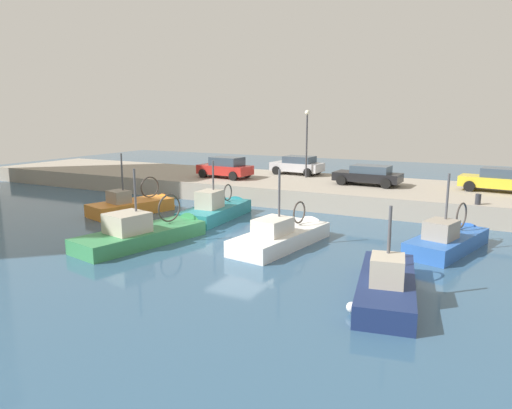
% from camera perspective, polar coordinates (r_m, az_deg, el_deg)
% --- Properties ---
extents(water_surface, '(80.00, 80.00, 0.00)m').
position_cam_1_polar(water_surface, '(22.53, -2.19, -3.95)').
color(water_surface, '#335675').
rests_on(water_surface, ground).
extents(quay_wall, '(9.00, 56.00, 1.20)m').
position_cam_1_polar(quay_wall, '(32.70, 7.74, 1.74)').
color(quay_wall, '#9E9384').
rests_on(quay_wall, ground).
extents(fishing_boat_orange, '(5.92, 3.44, 4.46)m').
position_cam_1_polar(fishing_boat_orange, '(28.89, -14.22, -0.76)').
color(fishing_boat_orange, orange).
rests_on(fishing_boat_orange, ground).
extents(fishing_boat_white, '(6.58, 2.88, 4.33)m').
position_cam_1_polar(fishing_boat_white, '(21.34, 3.60, -4.53)').
color(fishing_boat_white, white).
rests_on(fishing_boat_white, ground).
extents(fishing_boat_teal, '(6.16, 2.25, 4.15)m').
position_cam_1_polar(fishing_boat_teal, '(26.75, -4.54, -1.31)').
color(fishing_boat_teal, teal).
rests_on(fishing_boat_teal, ground).
extents(fishing_boat_green, '(7.16, 3.42, 4.38)m').
position_cam_1_polar(fishing_boat_green, '(22.22, -12.91, -4.08)').
color(fishing_boat_green, '#388951').
rests_on(fishing_boat_green, ground).
extents(fishing_boat_navy, '(6.42, 2.70, 3.82)m').
position_cam_1_polar(fishing_boat_navy, '(16.26, 15.52, -9.97)').
color(fishing_boat_navy, navy).
rests_on(fishing_boat_navy, ground).
extents(fishing_boat_blue, '(6.07, 3.25, 4.18)m').
position_cam_1_polar(fishing_boat_blue, '(22.24, 22.45, -4.70)').
color(fishing_boat_blue, '#2D60B7').
rests_on(fishing_boat_blue, ground).
extents(parked_car_silver, '(2.24, 3.98, 1.40)m').
position_cam_1_polar(parked_car_silver, '(36.16, 5.07, 4.79)').
color(parked_car_silver, '#B7B7BC').
rests_on(parked_car_silver, quay_wall).
extents(parked_car_yellow, '(2.27, 4.54, 1.42)m').
position_cam_1_polar(parked_car_yellow, '(31.44, 27.52, 2.66)').
color(parked_car_yellow, gold).
rests_on(parked_car_yellow, quay_wall).
extents(parked_car_black, '(2.17, 4.34, 1.29)m').
position_cam_1_polar(parked_car_black, '(31.44, 13.46, 3.52)').
color(parked_car_black, black).
rests_on(parked_car_black, quay_wall).
extents(parked_car_red, '(2.23, 4.03, 1.51)m').
position_cam_1_polar(parked_car_red, '(34.15, -3.72, 4.51)').
color(parked_car_red, red).
rests_on(parked_car_red, quay_wall).
extents(mooring_bollard_mid, '(0.28, 0.28, 0.55)m').
position_cam_1_polar(mooring_bollard_mid, '(26.66, 25.30, 0.58)').
color(mooring_bollard_mid, '#2D2D33').
rests_on(mooring_bollard_mid, quay_wall).
extents(quay_streetlamp, '(0.36, 0.36, 4.83)m').
position_cam_1_polar(quay_streetlamp, '(34.27, 6.18, 8.68)').
color(quay_streetlamp, '#38383D').
rests_on(quay_streetlamp, quay_wall).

